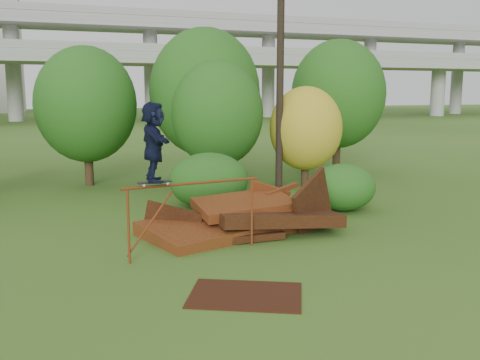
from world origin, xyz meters
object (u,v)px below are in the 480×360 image
object	(u,v)px
scrap_pile	(244,219)
skater	(154,142)
utility_pole	(280,64)
flat_plate	(246,295)

from	to	relation	value
scrap_pile	skater	bearing A→B (deg)	-149.00
scrap_pile	utility_pole	distance (m)	7.95
utility_pole	skater	bearing A→B (deg)	-131.26
skater	utility_pole	xyz separation A→B (m)	(6.29, 7.17, 2.15)
flat_plate	utility_pole	size ratio (longest dim) A/B	0.22
scrap_pile	utility_pole	world-z (taller)	utility_pole
skater	utility_pole	world-z (taller)	utility_pole
scrap_pile	flat_plate	world-z (taller)	scrap_pile
scrap_pile	utility_pole	bearing A→B (deg)	57.38
scrap_pile	skater	xyz separation A→B (m)	(-2.76, -1.66, 2.37)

